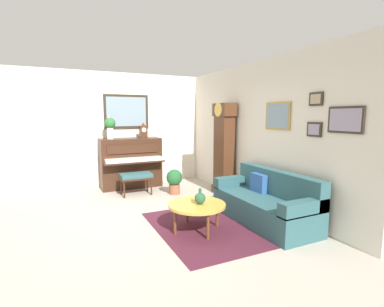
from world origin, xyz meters
TOP-DOWN VIEW (x-y plane):
  - ground_plane at (0.00, 0.00)m, footprint 6.40×6.00m
  - wall_left at (-2.60, 0.01)m, footprint 0.13×4.90m
  - wall_back at (0.02, 2.40)m, footprint 5.30×0.13m
  - area_rug at (0.84, 0.87)m, footprint 2.10×1.50m
  - piano at (-2.23, 0.42)m, footprint 0.87×1.44m
  - piano_bench at (-1.48, 0.35)m, footprint 0.42×0.70m
  - grandfather_clock at (-0.71, 2.15)m, footprint 0.52×0.34m
  - couch at (1.01, 1.91)m, footprint 1.90×0.80m
  - coffee_table at (0.88, 0.70)m, footprint 0.88×0.88m
  - mantel_clock at (-2.23, 0.75)m, footprint 0.13×0.18m
  - flower_vase at (-2.23, -0.05)m, footprint 0.26×0.26m
  - green_jug at (0.91, 0.74)m, footprint 0.17×0.17m
  - potted_plant at (-1.17, 1.15)m, footprint 0.36×0.36m

SIDE VIEW (x-z plane):
  - ground_plane at x=0.00m, z-range -0.10..0.00m
  - area_rug at x=0.84m, z-range 0.00..0.01m
  - couch at x=1.01m, z-range -0.11..0.73m
  - potted_plant at x=-1.17m, z-range 0.04..0.60m
  - coffee_table at x=0.88m, z-range 0.18..0.61m
  - piano_bench at x=-1.48m, z-range 0.17..0.65m
  - green_jug at x=0.91m, z-range 0.39..0.63m
  - piano at x=-2.23m, z-range 0.01..1.21m
  - grandfather_clock at x=-0.71m, z-range -0.05..1.98m
  - mantel_clock at x=-2.23m, z-range 1.19..1.57m
  - wall_back at x=0.02m, z-range 0.00..2.80m
  - wall_left at x=-2.60m, z-range 0.01..2.81m
  - flower_vase at x=-2.23m, z-range 1.23..1.81m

